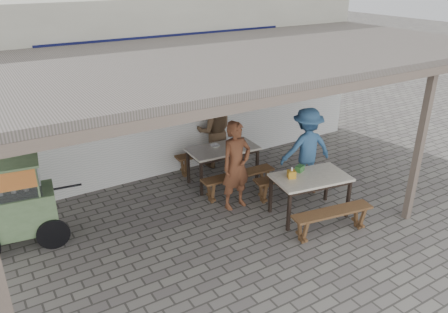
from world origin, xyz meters
TOP-DOWN VIEW (x-y plane):
  - ground at (0.00, 0.00)m, footprint 60.00×60.00m
  - back_wall at (-0.00, 3.58)m, footprint 9.00×1.28m
  - warung_roof at (0.02, 0.90)m, footprint 9.00×4.21m
  - table_left at (0.32, 1.95)m, footprint 1.41×0.79m
  - bench_left_street at (0.29, 1.33)m, footprint 1.48×0.35m
  - bench_left_wall at (0.35, 2.57)m, footprint 1.48×0.35m
  - table_right at (0.95, 0.08)m, footprint 1.40×0.97m
  - bench_right_street at (0.84, -0.60)m, footprint 1.42×0.50m
  - bench_right_wall at (1.06, 0.76)m, footprint 1.42×0.50m
  - vendor_cart at (-3.55, 1.75)m, footprint 1.80×0.85m
  - patron_street_side at (0.02, 0.99)m, footprint 0.62×0.43m
  - patron_wall_side at (0.60, 2.75)m, footprint 0.95×0.86m
  - patron_right_table at (1.64, 0.98)m, footprint 1.14×0.80m
  - tissue_box at (0.63, 0.21)m, footprint 0.17×0.17m
  - donation_box at (0.92, 0.34)m, footprint 0.19×0.16m
  - condiment_jar at (0.70, 2.14)m, footprint 0.07×0.07m
  - condiment_bowl at (0.22, 2.08)m, footprint 0.21×0.21m

SIDE VIEW (x-z plane):
  - ground at x=0.00m, z-range 0.00..0.00m
  - bench_right_street at x=0.84m, z-range 0.11..0.56m
  - bench_right_wall at x=1.06m, z-range 0.11..0.56m
  - bench_left_street at x=0.29m, z-range 0.11..0.56m
  - bench_left_wall at x=0.35m, z-range 0.11..0.56m
  - table_right at x=0.95m, z-range 0.30..1.05m
  - table_left at x=0.32m, z-range 0.30..1.05m
  - vendor_cart at x=-3.55m, z-range 0.06..1.46m
  - condiment_bowl at x=0.22m, z-range 0.75..0.79m
  - condiment_jar at x=0.70m, z-range 0.75..0.83m
  - patron_wall_side at x=0.60m, z-range 0.00..1.59m
  - donation_box at x=0.92m, z-range 0.75..0.86m
  - patron_right_table at x=1.64m, z-range 0.00..1.61m
  - tissue_box at x=0.63m, z-range 0.75..0.88m
  - patron_street_side at x=0.02m, z-range 0.00..1.63m
  - back_wall at x=0.00m, z-range -0.03..3.47m
  - warung_roof at x=0.02m, z-range 1.31..4.12m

